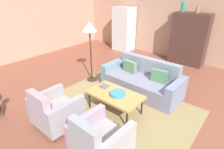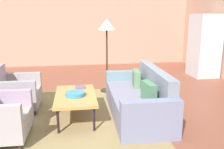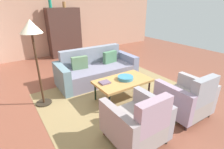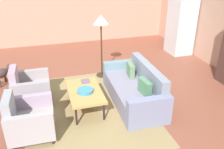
{
  "view_description": "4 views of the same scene",
  "coord_description": "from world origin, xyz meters",
  "px_view_note": "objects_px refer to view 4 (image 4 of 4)",
  "views": [
    {
      "loc": [
        2.19,
        -3.33,
        2.55
      ],
      "look_at": [
        -0.19,
        -0.46,
        0.77
      ],
      "focal_mm": 29.05,
      "sensor_mm": 36.0,
      "label": 1
    },
    {
      "loc": [
        4.15,
        -0.65,
        1.8
      ],
      "look_at": [
        0.11,
        -0.02,
        0.8
      ],
      "focal_mm": 38.7,
      "sensor_mm": 36.0,
      "label": 2
    },
    {
      "loc": [
        -2.02,
        -3.33,
        2.01
      ],
      "look_at": [
        -0.14,
        -0.55,
        0.59
      ],
      "focal_mm": 27.75,
      "sensor_mm": 36.0,
      "label": 3
    },
    {
      "loc": [
        4.42,
        -1.36,
        2.92
      ],
      "look_at": [
        0.16,
        -0.09,
        0.79
      ],
      "focal_mm": 37.58,
      "sensor_mm": 36.0,
      "label": 4
    }
  ],
  "objects_px": {
    "couch": "(136,89)",
    "refrigerator": "(181,27)",
    "dog": "(2,73)",
    "coffee_table": "(85,92)",
    "armchair_left": "(29,89)",
    "book_stack": "(85,81)",
    "floor_lamp": "(101,25)",
    "armchair_right": "(28,120)",
    "fruit_bowl": "(85,91)"
  },
  "relations": [
    {
      "from": "couch",
      "to": "refrigerator",
      "type": "relative_size",
      "value": 1.15
    },
    {
      "from": "couch",
      "to": "dog",
      "type": "bearing_deg",
      "value": 61.38
    },
    {
      "from": "coffee_table",
      "to": "book_stack",
      "type": "xyz_separation_m",
      "value": [
        -0.4,
        0.09,
        0.05
      ]
    },
    {
      "from": "armchair_left",
      "to": "dog",
      "type": "distance_m",
      "value": 1.35
    },
    {
      "from": "floor_lamp",
      "to": "book_stack",
      "type": "bearing_deg",
      "value": -31.08
    },
    {
      "from": "coffee_table",
      "to": "dog",
      "type": "relative_size",
      "value": 2.18
    },
    {
      "from": "dog",
      "to": "coffee_table",
      "type": "bearing_deg",
      "value": -90.03
    },
    {
      "from": "book_stack",
      "to": "floor_lamp",
      "type": "height_order",
      "value": "floor_lamp"
    },
    {
      "from": "book_stack",
      "to": "floor_lamp",
      "type": "bearing_deg",
      "value": 148.92
    },
    {
      "from": "couch",
      "to": "floor_lamp",
      "type": "relative_size",
      "value": 1.23
    },
    {
      "from": "armchair_left",
      "to": "armchair_right",
      "type": "distance_m",
      "value": 1.2
    },
    {
      "from": "armchair_left",
      "to": "refrigerator",
      "type": "relative_size",
      "value": 0.48
    },
    {
      "from": "armchair_left",
      "to": "coffee_table",
      "type": "bearing_deg",
      "value": 63.12
    },
    {
      "from": "coffee_table",
      "to": "armchair_right",
      "type": "relative_size",
      "value": 1.36
    },
    {
      "from": "coffee_table",
      "to": "fruit_bowl",
      "type": "relative_size",
      "value": 3.55
    },
    {
      "from": "couch",
      "to": "armchair_left",
      "type": "xyz_separation_m",
      "value": [
        -0.6,
        -2.35,
        0.06
      ]
    },
    {
      "from": "floor_lamp",
      "to": "armchair_left",
      "type": "bearing_deg",
      "value": -64.68
    },
    {
      "from": "fruit_bowl",
      "to": "dog",
      "type": "bearing_deg",
      "value": -134.78
    },
    {
      "from": "coffee_table",
      "to": "dog",
      "type": "bearing_deg",
      "value": -133.65
    },
    {
      "from": "armchair_right",
      "to": "floor_lamp",
      "type": "distance_m",
      "value": 3.07
    },
    {
      "from": "refrigerator",
      "to": "couch",
      "type": "bearing_deg",
      "value": -45.66
    },
    {
      "from": "couch",
      "to": "book_stack",
      "type": "xyz_separation_m",
      "value": [
        -0.4,
        -1.09,
        0.18
      ]
    },
    {
      "from": "couch",
      "to": "coffee_table",
      "type": "xyz_separation_m",
      "value": [
        -0.0,
        -1.19,
        0.12
      ]
    },
    {
      "from": "book_stack",
      "to": "fruit_bowl",
      "type": "bearing_deg",
      "value": -11.16
    },
    {
      "from": "armchair_right",
      "to": "fruit_bowl",
      "type": "bearing_deg",
      "value": 115.9
    },
    {
      "from": "coffee_table",
      "to": "floor_lamp",
      "type": "xyz_separation_m",
      "value": [
        -1.51,
        0.76,
        1.03
      ]
    },
    {
      "from": "refrigerator",
      "to": "dog",
      "type": "xyz_separation_m",
      "value": [
        0.83,
        -5.7,
        -0.61
      ]
    },
    {
      "from": "fruit_bowl",
      "to": "book_stack",
      "type": "bearing_deg",
      "value": 168.84
    },
    {
      "from": "couch",
      "to": "armchair_right",
      "type": "height_order",
      "value": "armchair_right"
    },
    {
      "from": "armchair_left",
      "to": "dog",
      "type": "height_order",
      "value": "armchair_left"
    },
    {
      "from": "couch",
      "to": "dog",
      "type": "xyz_separation_m",
      "value": [
        -1.77,
        -3.04,
        0.03
      ]
    },
    {
      "from": "armchair_right",
      "to": "refrigerator",
      "type": "distance_m",
      "value": 5.98
    },
    {
      "from": "armchair_left",
      "to": "floor_lamp",
      "type": "distance_m",
      "value": 2.4
    },
    {
      "from": "couch",
      "to": "coffee_table",
      "type": "bearing_deg",
      "value": 91.47
    },
    {
      "from": "coffee_table",
      "to": "floor_lamp",
      "type": "relative_size",
      "value": 0.7
    },
    {
      "from": "armchair_left",
      "to": "refrigerator",
      "type": "distance_m",
      "value": 5.43
    },
    {
      "from": "floor_lamp",
      "to": "dog",
      "type": "xyz_separation_m",
      "value": [
        -0.25,
        -2.62,
        -1.13
      ]
    },
    {
      "from": "armchair_left",
      "to": "floor_lamp",
      "type": "bearing_deg",
      "value": 115.68
    },
    {
      "from": "coffee_table",
      "to": "refrigerator",
      "type": "bearing_deg",
      "value": 124.04
    },
    {
      "from": "fruit_bowl",
      "to": "dog",
      "type": "height_order",
      "value": "fruit_bowl"
    },
    {
      "from": "armchair_right",
      "to": "floor_lamp",
      "type": "height_order",
      "value": "floor_lamp"
    },
    {
      "from": "armchair_right",
      "to": "fruit_bowl",
      "type": "height_order",
      "value": "armchair_right"
    },
    {
      "from": "fruit_bowl",
      "to": "couch",
      "type": "bearing_deg",
      "value": 93.31
    },
    {
      "from": "refrigerator",
      "to": "dog",
      "type": "distance_m",
      "value": 5.79
    },
    {
      "from": "coffee_table",
      "to": "fruit_bowl",
      "type": "height_order",
      "value": "fruit_bowl"
    },
    {
      "from": "armchair_right",
      "to": "refrigerator",
      "type": "relative_size",
      "value": 0.48
    },
    {
      "from": "armchair_left",
      "to": "book_stack",
      "type": "height_order",
      "value": "armchair_left"
    },
    {
      "from": "fruit_bowl",
      "to": "floor_lamp",
      "type": "height_order",
      "value": "floor_lamp"
    },
    {
      "from": "coffee_table",
      "to": "armchair_left",
      "type": "relative_size",
      "value": 1.36
    },
    {
      "from": "fruit_bowl",
      "to": "dog",
      "type": "xyz_separation_m",
      "value": [
        -1.84,
        -1.85,
        -0.17
      ]
    }
  ]
}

